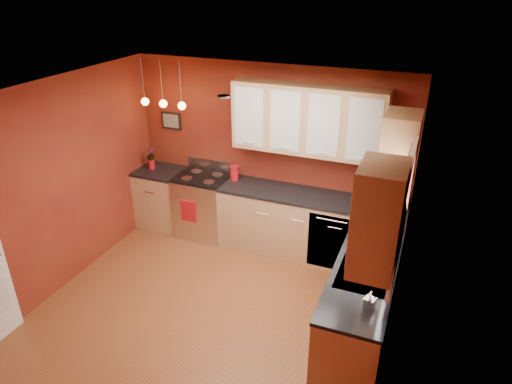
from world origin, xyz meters
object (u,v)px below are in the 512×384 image
at_px(coffee_maker, 395,199).
at_px(soap_pump, 370,301).
at_px(gas_range, 204,205).
at_px(sink, 364,275).
at_px(red_canister, 234,173).

distance_m(coffee_maker, soap_pump, 2.14).
xyz_separation_m(gas_range, sink, (2.62, -1.50, 0.43)).
xyz_separation_m(sink, red_canister, (-2.15, 1.60, 0.13)).
xyz_separation_m(gas_range, red_canister, (0.47, 0.10, 0.57)).
bearing_deg(sink, red_canister, 143.33).
bearing_deg(coffee_maker, sink, -86.25).
relative_size(gas_range, sink, 1.59).
xyz_separation_m(sink, soap_pump, (0.13, -0.55, 0.13)).
xyz_separation_m(red_canister, soap_pump, (2.29, -2.15, -0.01)).
bearing_deg(sink, gas_range, 150.22).
height_order(sink, soap_pump, sink).
bearing_deg(gas_range, red_canister, 12.24).
bearing_deg(red_canister, gas_range, -167.76).
relative_size(sink, red_canister, 3.33).
bearing_deg(sink, coffee_maker, 85.93).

